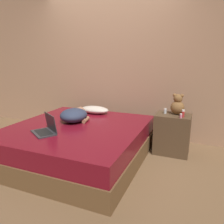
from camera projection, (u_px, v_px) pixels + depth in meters
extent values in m
plane|color=brown|center=(79.00, 157.00, 3.15)|extent=(12.00, 12.00, 0.00)
cube|color=tan|center=(111.00, 63.00, 3.93)|extent=(8.00, 0.06, 2.60)
cube|color=brown|center=(78.00, 149.00, 3.12)|extent=(1.80, 1.90, 0.25)
cube|color=maroon|center=(78.00, 133.00, 3.06)|extent=(1.76, 1.86, 0.23)
cube|color=brown|center=(172.00, 134.00, 3.23)|extent=(0.50, 0.37, 0.59)
ellipsoid|color=beige|center=(95.00, 110.00, 3.69)|extent=(0.50, 0.27, 0.12)
ellipsoid|color=#2D3851|center=(74.00, 115.00, 3.20)|extent=(0.47, 0.52, 0.19)
sphere|color=#A87556|center=(80.00, 112.00, 3.48)|extent=(0.16, 0.16, 0.16)
cylinder|color=#A87556|center=(86.00, 120.00, 3.21)|extent=(0.10, 0.21, 0.06)
cube|color=#333338|center=(44.00, 133.00, 2.72)|extent=(0.41, 0.38, 0.02)
cube|color=black|center=(44.00, 132.00, 2.71)|extent=(0.32, 0.28, 0.00)
cube|color=#333338|center=(51.00, 122.00, 2.74)|extent=(0.30, 0.21, 0.22)
cube|color=black|center=(51.00, 122.00, 2.74)|extent=(0.27, 0.19, 0.19)
sphere|color=brown|center=(177.00, 107.00, 3.17)|extent=(0.20, 0.20, 0.20)
sphere|color=brown|center=(178.00, 98.00, 3.13)|extent=(0.13, 0.13, 0.13)
sphere|color=brown|center=(175.00, 95.00, 3.14)|extent=(0.05, 0.05, 0.05)
sphere|color=brown|center=(182.00, 96.00, 3.10)|extent=(0.05, 0.05, 0.05)
cylinder|color=#B72D2D|center=(183.00, 114.00, 3.02)|extent=(0.04, 0.04, 0.08)
cylinder|color=white|center=(183.00, 111.00, 3.00)|extent=(0.04, 0.04, 0.02)
cylinder|color=pink|center=(181.00, 116.00, 2.97)|extent=(0.03, 0.03, 0.05)
cylinder|color=white|center=(181.00, 114.00, 2.96)|extent=(0.03, 0.03, 0.01)
cylinder|color=silver|center=(165.00, 111.00, 3.22)|extent=(0.04, 0.04, 0.06)
cylinder|color=white|center=(165.00, 109.00, 3.21)|extent=(0.04, 0.04, 0.02)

